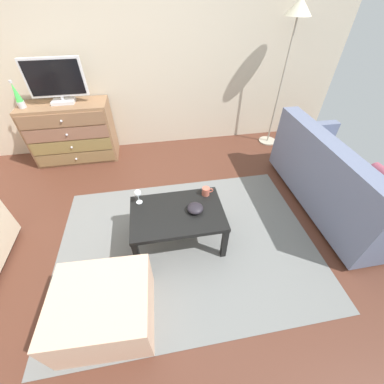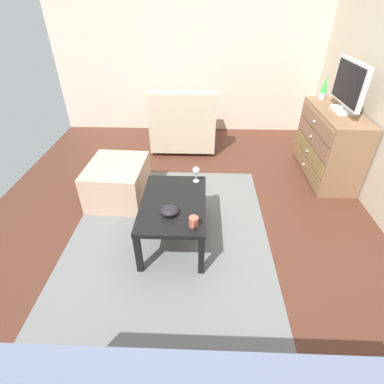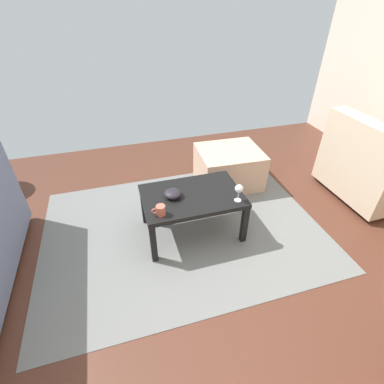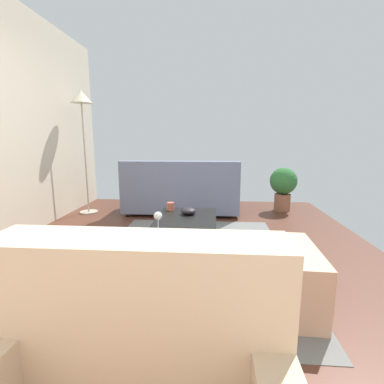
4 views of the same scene
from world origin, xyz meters
name	(u,v)px [view 2 (image 2 of 4)]	position (x,y,z in m)	size (l,w,h in m)	color
ground_plane	(190,231)	(0.00, 0.00, -0.03)	(5.80, 4.42, 0.05)	#4E2A1E
wall_plain_left	(197,38)	(-2.66, 0.00, 1.39)	(0.12, 4.42, 2.78)	beige
area_rug	(168,243)	(0.20, -0.20, 0.00)	(2.60, 1.90, 0.01)	slate
dresser	(329,144)	(-1.15, 1.66, 0.42)	(1.12, 0.49, 0.83)	#876244
tv	(349,86)	(-1.13, 1.68, 1.12)	(0.70, 0.18, 0.54)	silver
lava_lamp	(324,87)	(-1.61, 1.61, 0.98)	(0.09, 0.09, 0.33)	#B7B7BC
coffee_table	(173,207)	(0.12, -0.15, 0.38)	(0.88, 0.57, 0.43)	black
wine_glass	(196,171)	(-0.23, 0.05, 0.55)	(0.07, 0.07, 0.16)	silver
mug	(194,222)	(0.44, 0.04, 0.47)	(0.11, 0.08, 0.08)	#B35946
bowl_decorative	(170,210)	(0.29, -0.16, 0.47)	(0.15, 0.15, 0.07)	black
armchair	(184,125)	(-1.89, -0.18, 0.35)	(0.80, 0.91, 0.88)	#332319
ottoman	(118,182)	(-0.53, -0.83, 0.21)	(0.70, 0.60, 0.43)	tan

